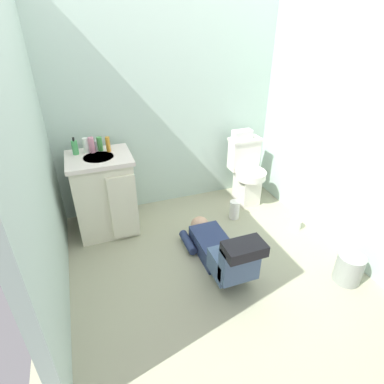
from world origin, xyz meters
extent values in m
cube|color=#999A7D|center=(0.00, 0.00, -0.02)|extent=(2.93, 3.10, 0.04)
cube|color=#ADC6B8|center=(0.00, 1.09, 1.20)|extent=(2.59, 0.08, 2.40)
cube|color=#ADC6B8|center=(-1.26, 0.00, 1.20)|extent=(0.08, 2.10, 2.40)
cube|color=#ADC6B8|center=(1.26, 0.00, 1.20)|extent=(0.08, 2.10, 2.40)
cube|color=silver|center=(0.83, 0.70, 0.19)|extent=(0.22, 0.30, 0.38)
cylinder|color=silver|center=(0.83, 0.64, 0.38)|extent=(0.35, 0.35, 0.08)
cube|color=silver|center=(0.83, 0.83, 0.55)|extent=(0.34, 0.17, 0.34)
cube|color=silver|center=(0.83, 0.83, 0.73)|extent=(0.36, 0.19, 0.03)
cube|color=beige|center=(-0.79, 0.71, 0.39)|extent=(0.56, 0.48, 0.78)
cube|color=silver|center=(-0.79, 0.71, 0.80)|extent=(0.60, 0.52, 0.04)
cylinder|color=silver|center=(-0.79, 0.69, 0.79)|extent=(0.28, 0.28, 0.05)
cube|color=beige|center=(-0.64, 0.46, 0.37)|extent=(0.26, 0.03, 0.66)
cylinder|color=silver|center=(-0.79, 0.85, 0.87)|extent=(0.02, 0.02, 0.10)
cube|color=navy|center=(0.07, -0.04, 0.09)|extent=(0.29, 0.52, 0.17)
sphere|color=tan|center=(0.07, 0.29, 0.10)|extent=(0.19, 0.19, 0.19)
cube|color=#485F81|center=(0.07, -0.40, 0.18)|extent=(0.31, 0.28, 0.20)
cube|color=#485F81|center=(0.07, -0.54, 0.30)|extent=(0.31, 0.12, 0.32)
cube|color=black|center=(0.07, -0.59, 0.47)|extent=(0.31, 0.19, 0.09)
cylinder|color=navy|center=(-0.12, 0.12, 0.06)|extent=(0.08, 0.30, 0.08)
cube|color=silver|center=(0.79, 0.83, 0.80)|extent=(0.22, 0.11, 0.10)
cylinder|color=#46A45A|center=(-0.98, 0.83, 0.89)|extent=(0.06, 0.06, 0.13)
cylinder|color=black|center=(-0.98, 0.83, 0.97)|extent=(0.02, 0.02, 0.04)
cylinder|color=white|center=(-0.88, 0.84, 0.89)|extent=(0.06, 0.06, 0.14)
cylinder|color=pink|center=(-0.83, 0.82, 0.89)|extent=(0.05, 0.05, 0.15)
cylinder|color=green|center=(-0.76, 0.85, 0.89)|extent=(0.05, 0.05, 0.13)
cylinder|color=orange|center=(-0.68, 0.79, 0.89)|extent=(0.04, 0.04, 0.15)
cylinder|color=gray|center=(1.00, -0.75, 0.13)|extent=(0.22, 0.22, 0.26)
cylinder|color=white|center=(0.53, 0.42, 0.10)|extent=(0.11, 0.11, 0.21)
cylinder|color=white|center=(1.06, 0.02, 0.05)|extent=(0.11, 0.11, 0.10)
camera|label=1|loc=(-0.90, -2.11, 1.96)|focal=29.08mm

